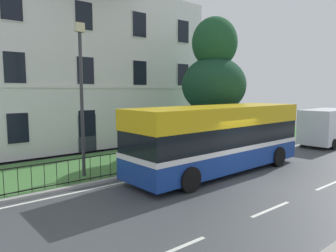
# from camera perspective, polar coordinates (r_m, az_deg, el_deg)

# --- Properties ---
(ground_plane) EXTENTS (60.00, 56.00, 0.18)m
(ground_plane) POSITION_cam_1_polar(r_m,az_deg,el_deg) (13.75, 12.87, -9.43)
(ground_plane) COLOR #3F4246
(georgian_townhouse) EXTENTS (19.22, 10.02, 11.50)m
(georgian_townhouse) POSITION_cam_1_polar(r_m,az_deg,el_deg) (23.51, -20.02, 11.41)
(georgian_townhouse) COLOR white
(georgian_townhouse) RESTS_ON ground_plane
(iron_verge_railing) EXTENTS (18.51, 0.04, 0.97)m
(iron_verge_railing) POSITION_cam_1_polar(r_m,az_deg,el_deg) (14.21, -4.90, -6.12)
(iron_verge_railing) COLOR black
(iron_verge_railing) RESTS_ON ground_plane
(evergreen_tree) EXTENTS (3.98, 4.11, 8.45)m
(evergreen_tree) POSITION_cam_1_polar(r_m,az_deg,el_deg) (19.63, 8.08, 5.78)
(evergreen_tree) COLOR #423328
(evergreen_tree) RESTS_ON ground_plane
(single_decker_bus) EXTENTS (9.40, 2.91, 3.02)m
(single_decker_bus) POSITION_cam_1_polar(r_m,az_deg,el_deg) (14.39, 9.33, -2.09)
(single_decker_bus) COLOR navy
(single_decker_bus) RESTS_ON ground_plane
(white_panel_van) EXTENTS (5.66, 2.44, 2.46)m
(white_panel_van) POSITION_cam_1_polar(r_m,az_deg,el_deg) (23.99, 27.10, -0.10)
(white_panel_van) COLOR white
(white_panel_van) RESTS_ON ground_plane
(street_lamp_post) EXTENTS (0.36, 0.24, 6.30)m
(street_lamp_post) POSITION_cam_1_polar(r_m,az_deg,el_deg) (13.35, -15.57, 6.42)
(street_lamp_post) COLOR #333338
(street_lamp_post) RESTS_ON ground_plane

